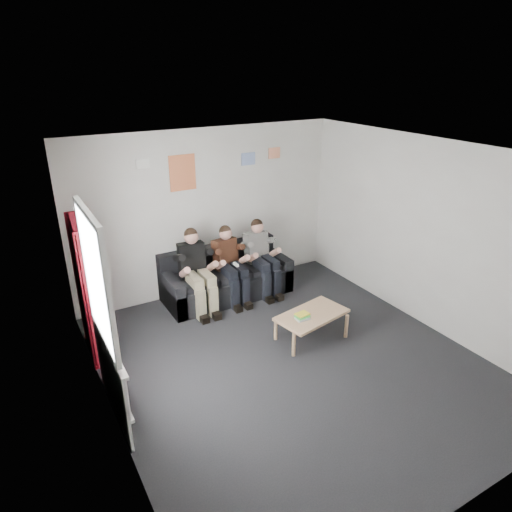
{
  "coord_description": "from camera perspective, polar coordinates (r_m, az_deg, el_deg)",
  "views": [
    {
      "loc": [
        -2.87,
        -4.05,
        3.6
      ],
      "look_at": [
        0.21,
        1.3,
        0.98
      ],
      "focal_mm": 32.0,
      "sensor_mm": 36.0,
      "label": 1
    }
  ],
  "objects": [
    {
      "name": "poster_large",
      "position": [
        7.16,
        -9.17,
        10.23
      ],
      "size": [
        0.42,
        0.01,
        0.55
      ],
      "primitive_type": "cube",
      "color": "gold",
      "rests_on": "room_shell"
    },
    {
      "name": "person_right",
      "position": [
        7.55,
        0.76,
        -0.21
      ],
      "size": [
        0.38,
        0.8,
        1.24
      ],
      "rotation": [
        0.0,
        0.0,
        0.04
      ],
      "color": "silver",
      "rests_on": "sofa"
    },
    {
      "name": "room_shell",
      "position": [
        5.45,
        4.9,
        -1.47
      ],
      "size": [
        5.0,
        5.0,
        5.0
      ],
      "color": "black",
      "rests_on": "ground"
    },
    {
      "name": "poster_pink",
      "position": [
        7.85,
        2.3,
        12.75
      ],
      "size": [
        0.22,
        0.01,
        0.18
      ],
      "primitive_type": "cube",
      "color": "#DD4586",
      "rests_on": "room_shell"
    },
    {
      "name": "game_cases",
      "position": [
        6.28,
        5.8,
        -7.51
      ],
      "size": [
        0.22,
        0.19,
        0.04
      ],
      "rotation": [
        0.0,
        0.0,
        -0.04
      ],
      "color": "silver",
      "rests_on": "coffee_table"
    },
    {
      "name": "radiator",
      "position": [
        5.4,
        -16.71,
        -15.16
      ],
      "size": [
        0.1,
        0.64,
        0.6
      ],
      "color": "white",
      "rests_on": "ground"
    },
    {
      "name": "sofa",
      "position": [
        7.59,
        -3.77,
        -2.88
      ],
      "size": [
        2.08,
        0.85,
        0.81
      ],
      "color": "black",
      "rests_on": "ground"
    },
    {
      "name": "person_left",
      "position": [
        7.07,
        -7.36,
        -1.93
      ],
      "size": [
        0.4,
        0.86,
        1.29
      ],
      "rotation": [
        0.0,
        0.0,
        -0.13
      ],
      "color": "black",
      "rests_on": "sofa"
    },
    {
      "name": "window",
      "position": [
        5.01,
        -18.42,
        -9.21
      ],
      "size": [
        0.05,
        1.3,
        2.36
      ],
      "color": "white",
      "rests_on": "room_shell"
    },
    {
      "name": "coffee_table",
      "position": [
        6.43,
        6.99,
        -7.53
      ],
      "size": [
        1.0,
        0.55,
        0.4
      ],
      "rotation": [
        0.0,
        0.0,
        0.19
      ],
      "color": "tan",
      "rests_on": "ground"
    },
    {
      "name": "poster_sign",
      "position": [
        6.93,
        -13.98,
        11.13
      ],
      "size": [
        0.2,
        0.01,
        0.14
      ],
      "primitive_type": "cube",
      "color": "white",
      "rests_on": "room_shell"
    },
    {
      "name": "poster_blue",
      "position": [
        7.61,
        -0.97,
        12.05
      ],
      "size": [
        0.25,
        0.01,
        0.2
      ],
      "primitive_type": "cube",
      "color": "#4479E7",
      "rests_on": "room_shell"
    },
    {
      "name": "person_middle",
      "position": [
        7.3,
        -3.17,
        -1.13
      ],
      "size": [
        0.37,
        0.79,
        1.23
      ],
      "rotation": [
        0.0,
        0.0,
        0.17
      ],
      "color": "#50281A",
      "rests_on": "sofa"
    },
    {
      "name": "bookshelf",
      "position": [
        6.22,
        -19.73,
        -3.88
      ],
      "size": [
        0.28,
        0.84,
        1.86
      ],
      "rotation": [
        0.0,
        0.0,
        -0.08
      ],
      "color": "maroon",
      "rests_on": "ground"
    }
  ]
}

